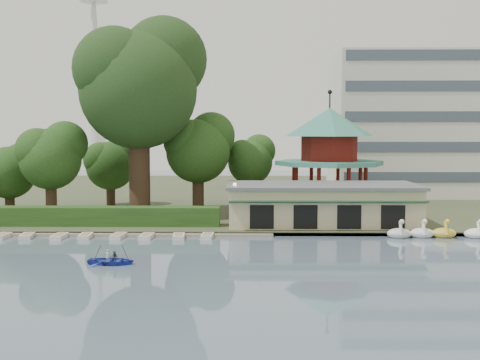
{
  "coord_description": "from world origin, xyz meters",
  "views": [
    {
      "loc": [
        2.72,
        -36.63,
        9.35
      ],
      "look_at": [
        2.0,
        18.0,
        5.0
      ],
      "focal_mm": 45.0,
      "sensor_mm": 36.0,
      "label": 1
    }
  ],
  "objects_px": {
    "dock": "(86,234)",
    "rowboat_with_passengers": "(111,257)",
    "boathouse": "(322,204)",
    "big_tree": "(140,80)",
    "pavilion": "(329,149)"
  },
  "relations": [
    {
      "from": "big_tree",
      "to": "rowboat_with_passengers",
      "type": "height_order",
      "value": "big_tree"
    },
    {
      "from": "dock",
      "to": "rowboat_with_passengers",
      "type": "height_order",
      "value": "rowboat_with_passengers"
    },
    {
      "from": "rowboat_with_passengers",
      "to": "pavilion",
      "type": "bearing_deg",
      "value": 54.58
    },
    {
      "from": "pavilion",
      "to": "big_tree",
      "type": "distance_m",
      "value": 22.44
    },
    {
      "from": "boathouse",
      "to": "big_tree",
      "type": "xyz_separation_m",
      "value": [
        -18.83,
        6.23,
        12.56
      ]
    },
    {
      "from": "dock",
      "to": "rowboat_with_passengers",
      "type": "distance_m",
      "value": 12.91
    },
    {
      "from": "dock",
      "to": "pavilion",
      "type": "distance_m",
      "value": 29.14
    },
    {
      "from": "rowboat_with_passengers",
      "to": "dock",
      "type": "bearing_deg",
      "value": 112.88
    },
    {
      "from": "dock",
      "to": "big_tree",
      "type": "height_order",
      "value": "big_tree"
    },
    {
      "from": "rowboat_with_passengers",
      "to": "big_tree",
      "type": "bearing_deg",
      "value": 94.61
    },
    {
      "from": "boathouse",
      "to": "pavilion",
      "type": "xyz_separation_m",
      "value": [
        2.0,
        10.03,
        5.11
      ]
    },
    {
      "from": "dock",
      "to": "boathouse",
      "type": "height_order",
      "value": "boathouse"
    },
    {
      "from": "boathouse",
      "to": "pavilion",
      "type": "relative_size",
      "value": 1.38
    },
    {
      "from": "boathouse",
      "to": "pavilion",
      "type": "distance_m",
      "value": 11.43
    },
    {
      "from": "boathouse",
      "to": "rowboat_with_passengers",
      "type": "distance_m",
      "value": 23.87
    }
  ]
}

